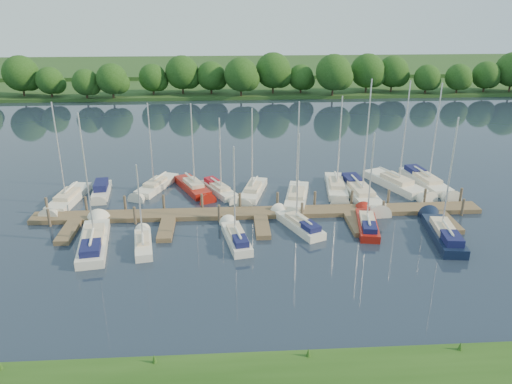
{
  "coord_description": "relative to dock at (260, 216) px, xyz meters",
  "views": [
    {
      "loc": [
        -2.83,
        -32.71,
        18.42
      ],
      "look_at": [
        -0.33,
        8.0,
        2.2
      ],
      "focal_mm": 35.0,
      "sensor_mm": 36.0,
      "label": 1
    }
  ],
  "objects": [
    {
      "name": "sailboat_n_9",
      "position": [
        14.43,
        6.46,
        0.08
      ],
      "size": [
        4.87,
        8.72,
        11.32
      ],
      "rotation": [
        0.0,
        0.0,
        3.54
      ],
      "color": "silver",
      "rests_on": "ground"
    },
    {
      "name": "sailboat_n_3",
      "position": [
        -6.21,
        6.87,
        0.08
      ],
      "size": [
        4.12,
        7.04,
        9.28
      ],
      "rotation": [
        0.0,
        0.0,
        3.57
      ],
      "color": "maroon",
      "rests_on": "ground"
    },
    {
      "name": "mooring_pilings",
      "position": [
        0.0,
        1.13,
        0.4
      ],
      "size": [
        38.24,
        2.84,
        2.0
      ],
      "color": "#473D33",
      "rests_on": "ground"
    },
    {
      "name": "treeline",
      "position": [
        3.06,
        54.66,
        4.07
      ],
      "size": [
        146.93,
        10.19,
        8.25
      ],
      "color": "#38281C",
      "rests_on": "ground"
    },
    {
      "name": "sailboat_s_1",
      "position": [
        -9.49,
        -4.92,
        0.07
      ],
      "size": [
        2.01,
        5.42,
        7.05
      ],
      "rotation": [
        0.0,
        0.0,
        0.17
      ],
      "color": "silver",
      "rests_on": "ground"
    },
    {
      "name": "dock",
      "position": [
        0.0,
        0.0,
        0.0
      ],
      "size": [
        40.0,
        6.0,
        0.4
      ],
      "color": "brown",
      "rests_on": "ground"
    },
    {
      "name": "distant_hill",
      "position": [
        0.0,
        92.69,
        0.5
      ],
      "size": [
        220.0,
        40.0,
        1.4
      ],
      "primitive_type": "cube",
      "color": "#2D4F22",
      "rests_on": "ground"
    },
    {
      "name": "motorboat",
      "position": [
        -15.24,
        6.47,
        0.14
      ],
      "size": [
        1.99,
        5.33,
        1.6
      ],
      "rotation": [
        0.0,
        0.0,
        3.25
      ],
      "color": "silver",
      "rests_on": "ground"
    },
    {
      "name": "ground",
      "position": [
        0.0,
        -7.31,
        -0.2
      ],
      "size": [
        260.0,
        260.0,
        0.0
      ],
      "primitive_type": "plane",
      "color": "#182130",
      "rests_on": "ground"
    },
    {
      "name": "sailboat_n_10",
      "position": [
        17.71,
        6.99,
        0.12
      ],
      "size": [
        3.24,
        8.76,
        10.96
      ],
      "rotation": [
        0.0,
        0.0,
        3.31
      ],
      "color": "silver",
      "rests_on": "ground"
    },
    {
      "name": "sailboat_n_0",
      "position": [
        -18.0,
        4.55,
        0.07
      ],
      "size": [
        2.73,
        7.96,
        10.04
      ],
      "rotation": [
        0.0,
        0.0,
        3.01
      ],
      "color": "silver",
      "rests_on": "ground"
    },
    {
      "name": "sailboat_s_2",
      "position": [
        -2.23,
        -4.46,
        0.12
      ],
      "size": [
        2.46,
        6.34,
        8.18
      ],
      "rotation": [
        0.0,
        0.0,
        0.19
      ],
      "color": "silver",
      "rests_on": "ground"
    },
    {
      "name": "sailboat_n_5",
      "position": [
        -0.36,
        5.44,
        0.07
      ],
      "size": [
        3.16,
        7.07,
        9.04
      ],
      "rotation": [
        0.0,
        0.0,
        2.88
      ],
      "color": "silver",
      "rests_on": "ground"
    },
    {
      "name": "sailboat_s_4",
      "position": [
        8.88,
        -2.53,
        0.11
      ],
      "size": [
        2.5,
        6.67,
        8.5
      ],
      "rotation": [
        0.0,
        0.0,
        -0.17
      ],
      "color": "maroon",
      "rests_on": "ground"
    },
    {
      "name": "sailboat_n_8",
      "position": [
        10.07,
        4.21,
        0.13
      ],
      "size": [
        2.93,
        9.48,
        11.9
      ],
      "rotation": [
        0.0,
        0.0,
        3.23
      ],
      "color": "silver",
      "rests_on": "ground"
    },
    {
      "name": "far_shore",
      "position": [
        0.0,
        67.69,
        0.1
      ],
      "size": [
        180.0,
        30.0,
        0.6
      ],
      "primitive_type": "cube",
      "color": "#204018",
      "rests_on": "ground"
    },
    {
      "name": "sailboat_n_6",
      "position": [
        3.71,
        3.58,
        0.07
      ],
      "size": [
        3.26,
        7.94,
        9.97
      ],
      "rotation": [
        0.0,
        0.0,
        2.92
      ],
      "color": "silver",
      "rests_on": "ground"
    },
    {
      "name": "sailboat_s_3",
      "position": [
        3.1,
        -2.22,
        0.11
      ],
      "size": [
        3.75,
        6.45,
        8.49
      ],
      "rotation": [
        0.0,
        0.0,
        0.42
      ],
      "color": "silver",
      "rests_on": "ground"
    },
    {
      "name": "sailboat_s_0",
      "position": [
        -13.41,
        -4.32,
        0.12
      ],
      "size": [
        3.08,
        8.64,
        10.88
      ],
      "rotation": [
        0.0,
        0.0,
        0.15
      ],
      "color": "silver",
      "rests_on": "ground"
    },
    {
      "name": "sailboat_n_4",
      "position": [
        -3.62,
        6.06,
        0.11
      ],
      "size": [
        3.89,
        5.98,
        8.02
      ],
      "rotation": [
        0.0,
        0.0,
        3.63
      ],
      "color": "silver",
      "rests_on": "ground"
    },
    {
      "name": "sailboat_n_2",
      "position": [
        -10.14,
        7.57,
        0.07
      ],
      "size": [
        3.96,
        7.11,
        9.18
      ],
      "rotation": [
        0.0,
        0.0,
        2.74
      ],
      "color": "silver",
      "rests_on": "ground"
    },
    {
      "name": "sailboat_n_7",
      "position": [
        8.09,
        6.0,
        0.07
      ],
      "size": [
        2.67,
        7.91,
        9.99
      ],
      "rotation": [
        0.0,
        0.0,
        3.02
      ],
      "color": "silver",
      "rests_on": "ground"
    },
    {
      "name": "sailboat_s_5",
      "position": [
        14.47,
        -4.85,
        0.14
      ],
      "size": [
        2.68,
        8.04,
        10.33
      ],
      "rotation": [
        0.0,
        0.0,
        -0.12
      ],
      "color": "black",
      "rests_on": "ground"
    }
  ]
}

